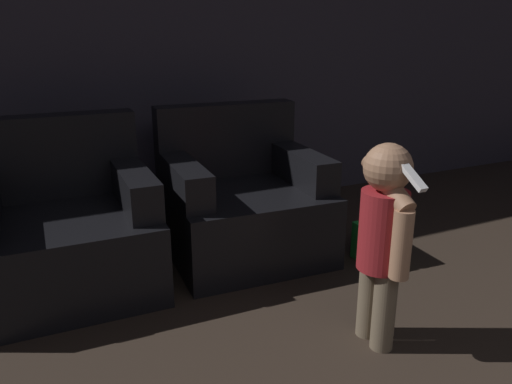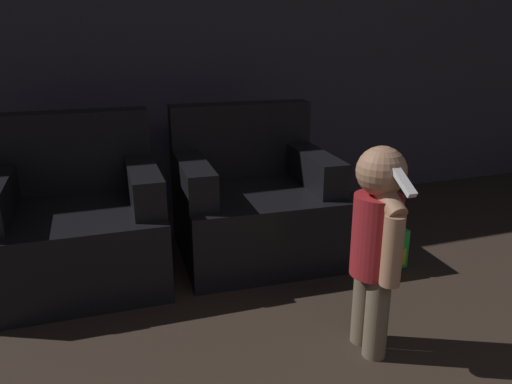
{
  "view_description": "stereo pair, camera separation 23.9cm",
  "coord_description": "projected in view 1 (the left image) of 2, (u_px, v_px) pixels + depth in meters",
  "views": [
    {
      "loc": [
        -1.03,
        0.97,
        1.33
      ],
      "look_at": [
        -0.06,
        3.03,
        0.59
      ],
      "focal_mm": 35.0,
      "sensor_mm": 36.0,
      "label": 1
    },
    {
      "loc": [
        -0.8,
        0.88,
        1.33
      ],
      "look_at": [
        -0.06,
        3.03,
        0.59
      ],
      "focal_mm": 35.0,
      "sensor_mm": 36.0,
      "label": 2
    }
  ],
  "objects": [
    {
      "name": "wall_back",
      "position": [
        174.0,
        34.0,
        3.46
      ],
      "size": [
        8.4,
        0.05,
        2.6
      ],
      "color": "#3D3842",
      "rests_on": "ground_plane"
    },
    {
      "name": "armchair_left",
      "position": [
        65.0,
        231.0,
        2.65
      ],
      "size": [
        0.92,
        0.86,
        0.89
      ],
      "rotation": [
        0.0,
        0.0,
        -0.02
      ],
      "color": "black",
      "rests_on": "ground_plane"
    },
    {
      "name": "armchair_right",
      "position": [
        242.0,
        204.0,
        3.06
      ],
      "size": [
        0.94,
        0.89,
        0.89
      ],
      "rotation": [
        0.0,
        0.0,
        -0.05
      ],
      "color": "black",
      "rests_on": "ground_plane"
    },
    {
      "name": "person_toddler",
      "position": [
        384.0,
        231.0,
        2.07
      ],
      "size": [
        0.2,
        0.35,
        0.91
      ],
      "rotation": [
        0.0,
        0.0,
        -1.61
      ],
      "color": "brown",
      "rests_on": "ground_plane"
    },
    {
      "name": "toy_backpack",
      "position": [
        374.0,
        241.0,
        3.01
      ],
      "size": [
        0.22,
        0.18,
        0.23
      ],
      "color": "green",
      "rests_on": "ground_plane"
    }
  ]
}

